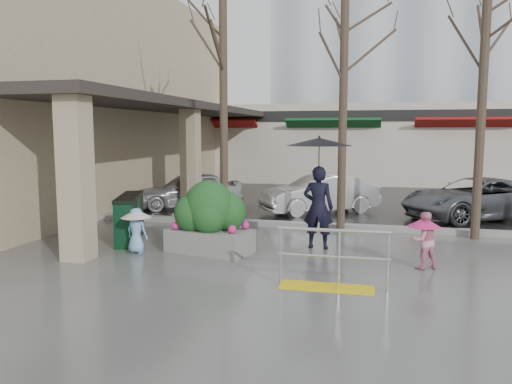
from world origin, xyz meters
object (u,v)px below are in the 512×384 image
at_px(tree_west, 223,40).
at_px(child_pink, 424,236).
at_px(news_boxes, 130,218).
at_px(tree_mideast, 485,38).
at_px(planter, 210,218).
at_px(tree_midwest, 345,28).
at_px(car_c, 476,199).
at_px(child_blue, 136,225).
at_px(car_a, 189,190).
at_px(handrail, 331,267).
at_px(woman, 319,181).
at_px(car_b, 320,194).

height_order(tree_west, child_pink, tree_west).
xyz_separation_m(tree_west, news_boxes, (-1.75, -2.17, -4.53)).
distance_m(tree_mideast, planter, 7.77).
relative_size(tree_midwest, car_c, 1.54).
bearing_deg(child_blue, child_pink, -168.91).
relative_size(car_a, car_c, 0.82).
bearing_deg(planter, handrail, -34.73).
bearing_deg(car_a, woman, 15.69).
height_order(woman, car_c, woman).
height_order(woman, child_pink, woman).
bearing_deg(child_blue, car_a, -69.27).
xyz_separation_m(child_blue, news_boxes, (-0.75, 1.11, -0.07)).
bearing_deg(tree_mideast, car_b, 143.71).
relative_size(woman, child_blue, 2.54).
height_order(tree_west, tree_mideast, tree_west).
bearing_deg(car_b, planter, -49.69).
bearing_deg(woman, child_pink, 155.18).
relative_size(planter, car_b, 0.52).
distance_m(woman, child_blue, 4.16).
distance_m(tree_midwest, tree_mideast, 3.32).
bearing_deg(car_c, woman, -70.45).
relative_size(handrail, child_blue, 1.88).
distance_m(child_blue, car_b, 7.17).
bearing_deg(car_b, handrail, -25.51).
bearing_deg(child_pink, car_c, -135.51).
distance_m(woman, planter, 2.57).
distance_m(woman, car_b, 5.10).
relative_size(handrail, car_b, 0.50).
distance_m(handrail, car_c, 8.60).
relative_size(news_boxes, car_a, 0.55).
bearing_deg(car_a, tree_midwest, 30.90).
bearing_deg(woman, child_blue, 24.10).
distance_m(tree_west, news_boxes, 5.32).
height_order(tree_mideast, car_b, tree_mideast).
relative_size(woman, car_b, 0.67).
height_order(car_b, car_c, same).
xyz_separation_m(tree_mideast, news_boxes, (-8.25, -2.17, -4.30)).
height_order(child_pink, child_blue, child_pink).
relative_size(tree_midwest, planter, 3.50).
distance_m(tree_west, tree_mideast, 6.50).
distance_m(woman, child_pink, 2.66).
xyz_separation_m(woman, child_pink, (2.18, -1.22, -0.91)).
height_order(planter, car_a, planter).
xyz_separation_m(child_blue, car_c, (8.02, 6.26, 0.00)).
distance_m(tree_midwest, child_blue, 7.05).
relative_size(handrail, car_a, 0.51).
xyz_separation_m(tree_mideast, woman, (-3.68, -1.91, -3.31)).
bearing_deg(car_a, child_blue, -18.77).
xyz_separation_m(tree_mideast, child_pink, (-1.50, -3.13, -4.23)).
xyz_separation_m(tree_west, woman, (2.82, -1.91, -3.54)).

